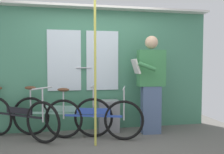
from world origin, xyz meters
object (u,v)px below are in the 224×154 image
object	(u,v)px
bicycle_by_pole	(19,117)
trash_bin_by_wall	(108,116)
handrail_pole	(95,72)
bicycle_leaning_behind	(93,118)
bicycle_near_door	(61,115)
passenger_reading_newspaper	(151,82)

from	to	relation	value
bicycle_by_pole	trash_bin_by_wall	xyz separation A→B (m)	(1.52, 0.16, -0.07)
bicycle_by_pole	handrail_pole	distance (m)	1.52
bicycle_leaning_behind	handrail_pole	size ratio (longest dim) A/B	0.71
bicycle_near_door	handrail_pole	bearing A→B (deg)	-30.47
bicycle_leaning_behind	handrail_pole	world-z (taller)	handrail_pole
bicycle_leaning_behind	bicycle_by_pole	world-z (taller)	bicycle_by_pole
bicycle_leaning_behind	passenger_reading_newspaper	world-z (taller)	passenger_reading_newspaper
bicycle_near_door	handrail_pole	distance (m)	1.08
trash_bin_by_wall	passenger_reading_newspaper	bearing A→B (deg)	-19.03
bicycle_near_door	bicycle_by_pole	size ratio (longest dim) A/B	1.23
bicycle_near_door	bicycle_leaning_behind	distance (m)	0.57
bicycle_leaning_behind	handrail_pole	bearing A→B (deg)	-72.02
bicycle_near_door	trash_bin_by_wall	world-z (taller)	bicycle_near_door
bicycle_leaning_behind	bicycle_by_pole	size ratio (longest dim) A/B	1.16
handrail_pole	bicycle_by_pole	bearing A→B (deg)	156.07
bicycle_leaning_behind	bicycle_by_pole	bearing A→B (deg)	-174.70
bicycle_near_door	bicycle_leaning_behind	world-z (taller)	bicycle_near_door
bicycle_near_door	bicycle_leaning_behind	xyz separation A→B (m)	(0.52, -0.25, -0.01)
bicycle_near_door	trash_bin_by_wall	distance (m)	0.85
bicycle_by_pole	passenger_reading_newspaper	distance (m)	2.30
bicycle_leaning_behind	passenger_reading_newspaper	size ratio (longest dim) A/B	0.93
bicycle_by_pole	passenger_reading_newspaper	world-z (taller)	passenger_reading_newspaper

